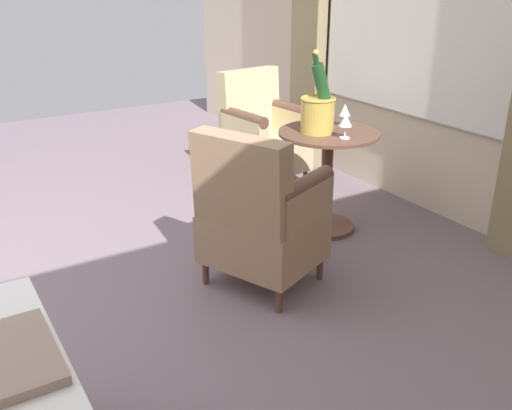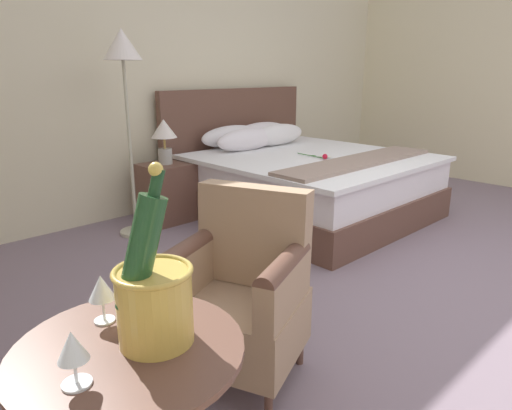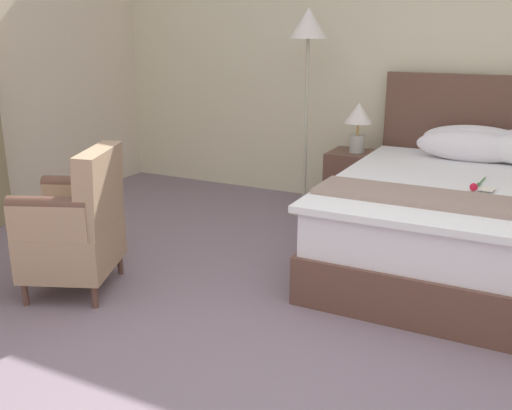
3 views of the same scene
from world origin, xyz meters
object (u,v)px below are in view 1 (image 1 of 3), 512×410
Objects in this scene: side_table_round at (327,171)px; champagne_bucket at (318,109)px; wine_glass_near_edge at (345,111)px; armchair_by_window at (259,216)px; armchair_facing_bed at (262,135)px; wine_glass_near_bucket at (346,121)px.

side_table_round is 0.41m from champagne_bucket.
wine_glass_near_edge reaches higher than side_table_round.
armchair_facing_bed reaches higher than armchair_by_window.
armchair_by_window is 0.98× the size of armchair_facing_bed.
wine_glass_near_bucket reaches higher than side_table_round.
wine_glass_near_edge is at bearing -172.97° from champagne_bucket.
armchair_facing_bed is (-0.16, -0.90, -0.40)m from champagne_bucket.
wine_glass_near_edge is 0.95m from armchair_facing_bed.
wine_glass_near_bucket is at bearing -163.29° from armchair_by_window.
champagne_bucket reaches higher than armchair_facing_bed.
side_table_round is 0.94m from armchair_facing_bed.
armchair_by_window reaches higher than wine_glass_near_bucket.
champagne_bucket is 0.89m from armchair_by_window.
champagne_bucket is at bearing -74.06° from wine_glass_near_bucket.
wine_glass_near_edge is at bearing -161.24° from side_table_round.
side_table_round is at bearing 159.21° from champagne_bucket.
armchair_facing_bed is (-0.09, -0.93, 0.01)m from side_table_round.
side_table_round is 4.43× the size of wine_glass_near_bucket.
wine_glass_near_edge is at bearing -128.63° from wine_glass_near_bucket.
wine_glass_near_bucket is 1.16m from armchair_facing_bed.
side_table_round is at bearing -95.06° from wine_glass_near_bucket.
armchair_facing_bed is at bearing -95.61° from side_table_round.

